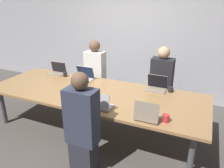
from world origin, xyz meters
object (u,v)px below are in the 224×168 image
at_px(laptop_far_right, 157,86).
at_px(cup_far_right, 171,90).
at_px(laptop_far_midleft, 84,76).
at_px(laptop_near_right, 147,115).
at_px(cup_near_right, 166,118).
at_px(person_far_midleft, 95,75).
at_px(person_far_right, 161,85).
at_px(laptop_far_left, 58,70).
at_px(person_near_midright, 82,126).
at_px(cup_far_left, 65,74).
at_px(laptop_near_midright, 100,104).
at_px(stapler, 71,89).

xyz_separation_m(laptop_far_right, cup_far_right, (0.24, -0.00, -0.03)).
distance_m(laptop_far_right, cup_far_right, 0.24).
distance_m(laptop_far_midleft, laptop_near_right, 1.78).
bearing_deg(cup_near_right, person_far_midleft, 141.98).
bearing_deg(person_far_right, laptop_near_right, -85.10).
bearing_deg(laptop_far_left, cup_far_right, -0.38).
bearing_deg(person_near_midright, laptop_far_left, -44.65).
bearing_deg(cup_far_right, laptop_far_right, 179.51).
bearing_deg(cup_far_right, person_near_midright, -120.35).
xyz_separation_m(laptop_far_midleft, person_near_midright, (0.77, -1.36, -0.12)).
relative_size(laptop_far_right, cup_far_left, 3.70).
xyz_separation_m(laptop_far_midleft, laptop_near_right, (1.49, -0.97, 0.00)).
height_order(laptop_far_midleft, cup_far_right, laptop_far_midleft).
height_order(person_far_right, cup_far_left, person_far_right).
height_order(person_near_midright, laptop_far_left, person_near_midright).
relative_size(laptop_near_midright, cup_near_right, 3.22).
bearing_deg(cup_near_right, laptop_near_right, -164.97).
xyz_separation_m(person_far_right, laptop_far_left, (-2.06, -0.38, 0.12)).
height_order(laptop_near_midright, cup_far_left, laptop_near_midright).
relative_size(laptop_near_midright, stapler, 2.06).
bearing_deg(person_near_midright, laptop_far_right, -112.69).
xyz_separation_m(laptop_far_right, person_near_midright, (-0.60, -1.43, -0.12)).
height_order(person_far_midleft, cup_far_left, person_far_midleft).
xyz_separation_m(laptop_near_midright, laptop_far_left, (-1.49, 1.01, -0.00)).
xyz_separation_m(laptop_far_midleft, cup_near_right, (1.72, -0.91, -0.02)).
distance_m(person_far_midleft, person_far_right, 1.37).
relative_size(person_far_right, laptop_near_right, 4.50).
distance_m(laptop_far_midleft, cup_near_right, 1.95).
distance_m(laptop_far_midleft, person_far_midleft, 0.45).
height_order(laptop_far_right, laptop_near_right, laptop_near_right).
distance_m(cup_far_right, laptop_far_left, 2.29).
distance_m(person_far_right, laptop_far_left, 2.09).
bearing_deg(laptop_far_right, laptop_near_midright, -119.60).
xyz_separation_m(laptop_near_midright, cup_far_left, (-1.24, 0.92, -0.02)).
height_order(laptop_far_midleft, stapler, laptop_far_midleft).
bearing_deg(laptop_far_midleft, cup_near_right, -27.89).
xyz_separation_m(cup_far_right, person_near_midright, (-0.83, -1.42, -0.09)).
bearing_deg(laptop_far_left, stapler, -40.39).
bearing_deg(laptop_far_midleft, cup_far_left, -178.74).
bearing_deg(laptop_near_right, laptop_far_left, -25.74).
height_order(person_far_midleft, person_near_midright, person_far_midleft).
relative_size(laptop_far_right, cup_far_right, 3.91).
xyz_separation_m(person_far_midleft, cup_far_left, (-0.44, -0.44, 0.08)).
bearing_deg(person_near_midright, stapler, -48.67).
height_order(laptop_far_right, person_far_right, person_far_right).
relative_size(cup_far_right, laptop_near_right, 0.28).
bearing_deg(person_near_midright, cup_far_left, -48.16).
bearing_deg(person_near_midright, person_far_right, -108.24).
bearing_deg(person_far_right, laptop_far_right, -90.28).
height_order(laptop_far_right, laptop_far_left, laptop_far_right).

